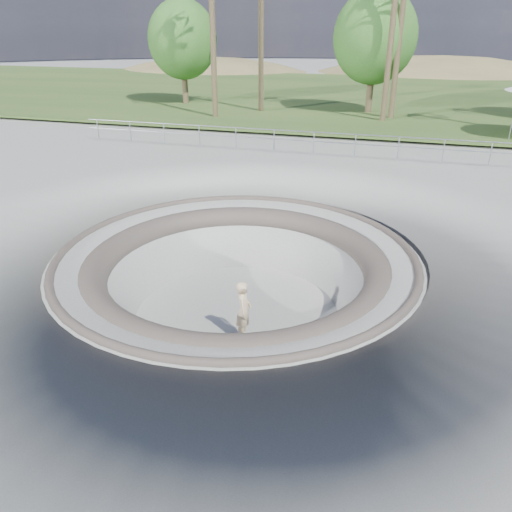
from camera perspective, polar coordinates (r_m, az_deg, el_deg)
name	(u,v)px	position (r m, az deg, el deg)	size (l,w,h in m)	color
ground	(236,254)	(14.17, -2.26, 0.20)	(180.00, 180.00, 0.00)	#AEAFA9
skate_bowl	(237,310)	(15.04, -2.15, -6.13)	(14.00, 14.00, 4.10)	#AEAFA9
grass_strip	(359,95)	(46.71, 11.68, 17.58)	(180.00, 36.00, 0.12)	#324E1F
distant_hills	(401,131)	(70.54, 16.23, 13.57)	(103.20, 45.00, 28.60)	brown
safety_railing	(314,142)	(25.08, 6.62, 12.82)	(25.00, 0.06, 1.03)	#95999D
skateboard	(244,338)	(13.78, -1.37, -9.37)	(0.83, 0.29, 0.09)	brown
skater	(244,311)	(13.30, -1.41, -6.28)	(0.62, 0.41, 1.71)	beige
bushy_tree_left	(182,40)	(40.66, -8.42, 23.25)	(5.18, 4.71, 7.48)	brown
bushy_tree_mid	(375,37)	(36.67, 13.42, 23.14)	(5.49, 5.00, 7.93)	brown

